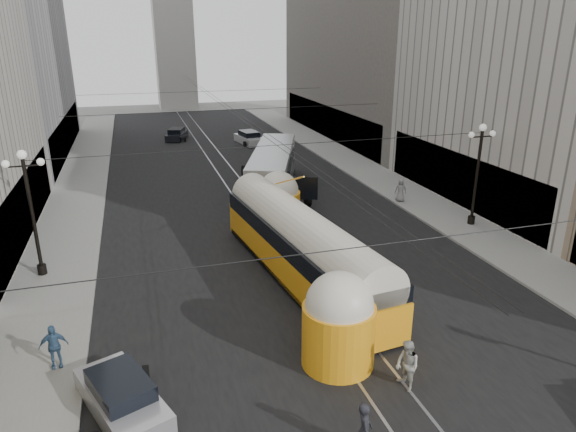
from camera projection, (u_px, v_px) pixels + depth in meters
road at (233, 182)px, 42.50m from camera, size 20.00×85.00×0.02m
sidewalk_left at (82, 181)px, 42.37m from camera, size 4.00×72.00×0.15m
sidewalk_right at (350, 162)px, 48.89m from camera, size 4.00×72.00×0.15m
rail_left at (224, 183)px, 42.30m from camera, size 0.12×85.00×0.04m
rail_right at (242, 181)px, 42.70m from camera, size 0.12×85.00×0.04m
distant_tower at (172, 11)px, 80.30m from camera, size 6.00×6.00×31.36m
lamppost_left_mid at (31, 206)px, 24.74m from camera, size 1.86×0.44×6.37m
lamppost_right_mid at (478, 169)px, 31.59m from camera, size 1.86×0.44×6.37m
catenary at (235, 112)px, 39.64m from camera, size 25.00×72.00×0.23m
streetcar at (301, 245)px, 25.22m from camera, size 4.44×16.90×3.73m
city_bus at (273, 168)px, 39.47m from camera, size 7.03×13.51×3.31m
sedan_silver at (122, 397)px, 16.47m from camera, size 3.20×4.59×1.34m
sedan_white_far at (249, 138)px, 56.86m from camera, size 2.65×4.85×1.45m
sedan_dark_far at (177, 135)px, 59.24m from camera, size 2.97×4.46×1.31m
pedestrian_crossing_a at (364, 430)px, 14.69m from camera, size 0.63×0.77×1.82m
pedestrian_crossing_b at (407, 366)px, 17.51m from camera, size 0.78×0.96×1.84m
pedestrian_sidewalk_right at (401, 190)px, 36.89m from camera, size 0.95×0.79×1.68m
pedestrian_sidewalk_left at (54, 346)px, 18.47m from camera, size 1.04×0.65×1.70m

